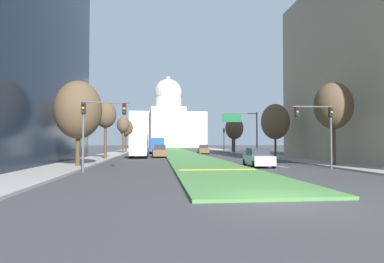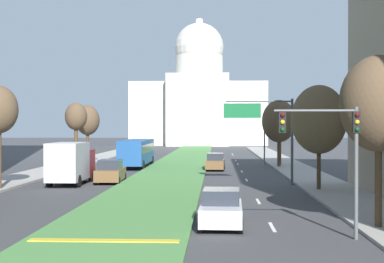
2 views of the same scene
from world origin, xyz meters
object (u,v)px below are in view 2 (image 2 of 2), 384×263
Objects in this scene: overhead_guide_sign at (267,124)px; street_tree_right_near at (379,104)px; sedan_far_horizon at (144,156)px; sedan_distant at (215,162)px; city_bus at (137,151)px; capitol_building at (199,101)px; box_truck_delivery at (71,162)px; street_tree_right_far at (279,121)px; sedan_midblock at (111,172)px; street_tree_left_far at (76,118)px; traffic_light_near_right at (335,143)px; traffic_light_far_right at (264,136)px; street_tree_right_distant at (280,118)px; street_tree_left_distant at (88,121)px; sedan_lead_stopped at (221,209)px; street_tree_right_mid at (319,120)px.

street_tree_right_near is at bearing -80.17° from overhead_guide_sign.
sedan_distant is at bearing -54.70° from sedan_far_horizon.
city_bus reaches higher than sedan_distant.
city_bus is (0.31, -8.62, 0.98)m from sedan_far_horizon.
capitol_building reaches higher than box_truck_delivery.
street_tree_right_near is (11.13, -109.16, -4.87)m from capitol_building.
street_tree_right_far is 1.51× the size of sedan_midblock.
box_truck_delivery is at bearing -77.12° from street_tree_left_far.
street_tree_right_near reaches higher than street_tree_right_far.
traffic_light_near_right reaches higher than city_bus.
capitol_building is 109.84m from street_tree_right_near.
street_tree_right_distant reaches higher than traffic_light_far_right.
city_bus is (6.45, -4.75, -3.30)m from street_tree_left_distant.
street_tree_right_near reaches higher than sedan_midblock.
street_tree_right_distant is 25.66m from sedan_midblock.
traffic_light_near_right is 0.81× the size of box_truck_delivery.
sedan_distant is at bearing -124.32° from traffic_light_far_right.
street_tree_right_far is 36.17m from sedan_lead_stopped.
street_tree_left_distant is 1.08× the size of box_truck_delivery.
traffic_light_near_right is at bearing -82.13° from sedan_distant.
sedan_midblock is at bearing 128.01° from street_tree_right_near.
street_tree_right_mid reaches higher than street_tree_right_distant.
traffic_light_far_right is at bearing -16.25° from sedan_far_horizon.
capitol_building reaches higher than city_bus.
sedan_midblock is at bearing 120.89° from traffic_light_near_right.
street_tree_right_distant is at bearing 89.75° from street_tree_right_near.
street_tree_right_mid is 34.53m from sedan_far_horizon.
sedan_midblock is (6.75, -21.35, -4.23)m from street_tree_left_distant.
sedan_midblock is 25.23m from sedan_far_horizon.
street_tree_right_distant is at bearing 79.99° from sedan_lead_stopped.
sedan_far_horizon is 8.68m from city_bus.
street_tree_left_distant is at bearing 143.63° from city_bus.
overhead_guide_sign is at bearing 129.40° from street_tree_right_mid.
sedan_midblock is at bearing -67.20° from street_tree_left_far.
sedan_far_horizon is at bearing 85.42° from box_truck_delivery.
street_tree_left_distant is 22.79m from sedan_midblock.
sedan_midblock is 3.26m from box_truck_delivery.
street_tree_left_distant is 1.44× the size of sedan_midblock.
street_tree_left_distant is 8.66m from city_bus.
street_tree_right_near reaches higher than street_tree_left_far.
sedan_distant is at bearing 52.68° from box_truck_delivery.
street_tree_right_near is at bearing -90.15° from street_tree_right_mid.
street_tree_right_distant is (2.47, 41.65, 1.58)m from traffic_light_near_right.
street_tree_left_far is (-22.05, 35.69, -0.05)m from street_tree_right_near.
box_truck_delivery reaches higher than sedan_midblock.
street_tree_right_mid is (2.34, 16.48, 1.09)m from traffic_light_near_right.
overhead_guide_sign is 21.55m from street_tree_right_distant.
sedan_distant is at bearing 57.45° from sedan_midblock.
street_tree_right_distant is at bearing 82.38° from street_tree_right_far.
street_tree_right_mid reaches higher than street_tree_left_far.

